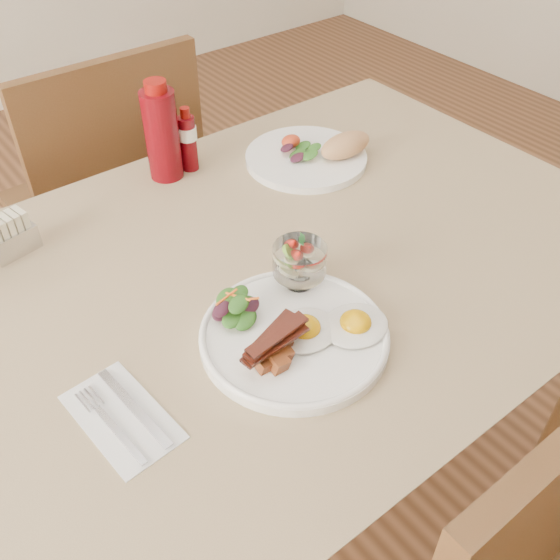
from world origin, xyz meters
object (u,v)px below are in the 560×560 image
(table, at_px, (266,303))
(hot_sauce_bottle, at_px, (188,140))
(chair_far, at_px, (112,201))
(fruit_cup, at_px, (299,260))
(sugar_caddy, at_px, (11,237))
(ketchup_bottle, at_px, (162,133))
(main_plate, at_px, (294,336))
(second_plate, at_px, (315,154))

(table, height_order, hot_sauce_bottle, hot_sauce_bottle)
(hot_sauce_bottle, bearing_deg, chair_far, 101.30)
(fruit_cup, bearing_deg, sugar_caddy, 130.67)
(ketchup_bottle, bearing_deg, table, -92.07)
(main_plate, distance_m, fruit_cup, 0.12)
(main_plate, distance_m, hot_sauce_bottle, 0.53)
(table, bearing_deg, fruit_cup, -86.69)
(ketchup_bottle, height_order, hot_sauce_bottle, ketchup_bottle)
(chair_far, distance_m, hot_sauce_bottle, 0.44)
(ketchup_bottle, bearing_deg, second_plate, -27.40)
(main_plate, height_order, fruit_cup, fruit_cup)
(fruit_cup, distance_m, ketchup_bottle, 0.43)
(second_plate, bearing_deg, table, -143.72)
(fruit_cup, bearing_deg, second_plate, 46.14)
(table, xyz_separation_m, sugar_caddy, (-0.32, 0.30, 0.12))
(table, bearing_deg, chair_far, 90.00)
(fruit_cup, distance_m, sugar_caddy, 0.50)
(sugar_caddy, bearing_deg, fruit_cup, -60.73)
(fruit_cup, height_order, hot_sauce_bottle, hot_sauce_bottle)
(sugar_caddy, bearing_deg, table, -54.11)
(chair_far, relative_size, fruit_cup, 10.92)
(main_plate, distance_m, sugar_caddy, 0.52)
(chair_far, xyz_separation_m, fruit_cup, (0.00, -0.75, 0.29))
(second_plate, distance_m, ketchup_bottle, 0.32)
(table, bearing_deg, hot_sauce_bottle, 79.48)
(second_plate, bearing_deg, main_plate, -133.56)
(chair_far, bearing_deg, main_plate, -94.77)
(ketchup_bottle, xyz_separation_m, hot_sauce_bottle, (0.05, -0.01, -0.03))
(table, height_order, fruit_cup, fruit_cup)
(table, distance_m, fruit_cup, 0.17)
(table, xyz_separation_m, hot_sauce_bottle, (0.06, 0.34, 0.15))
(fruit_cup, relative_size, hot_sauce_bottle, 0.64)
(main_plate, distance_m, ketchup_bottle, 0.53)
(table, relative_size, chair_far, 1.43)
(main_plate, bearing_deg, fruit_cup, 47.55)
(table, bearing_deg, sugar_caddy, 137.29)
(chair_far, bearing_deg, sugar_caddy, -130.97)
(table, height_order, ketchup_bottle, ketchup_bottle)
(main_plate, xyz_separation_m, second_plate, (0.35, 0.37, 0.01))
(fruit_cup, xyz_separation_m, hot_sauce_bottle, (0.06, 0.43, 0.00))
(hot_sauce_bottle, xyz_separation_m, sugar_caddy, (-0.38, -0.05, -0.03))
(chair_far, relative_size, sugar_caddy, 10.62)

